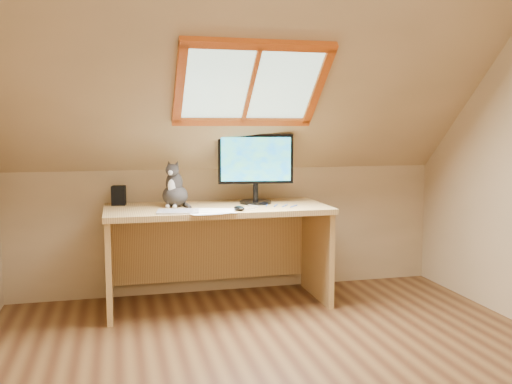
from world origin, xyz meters
name	(u,v)px	position (x,y,z in m)	size (l,w,h in m)	color
ground	(297,379)	(0.00, 0.00, 0.00)	(3.50, 3.50, 0.00)	brown
room_shell	(305,108)	(0.00, -0.09, 1.43)	(3.52, 3.52, 2.41)	tan
desk	(216,235)	(-0.18, 1.45, 0.52)	(1.64, 0.72, 0.75)	tan
monitor	(256,164)	(0.14, 1.46, 1.05)	(0.58, 0.24, 0.53)	black
cat	(175,190)	(-0.48, 1.45, 0.87)	(0.27, 0.29, 0.35)	#393433
desk_speaker	(119,195)	(-0.89, 1.63, 0.82)	(0.10, 0.10, 0.14)	black
graphics_tablet	(178,211)	(-0.49, 1.15, 0.76)	(0.29, 0.20, 0.01)	#B2B2B7
mouse	(239,208)	(-0.07, 1.12, 0.77)	(0.06, 0.11, 0.03)	black
papers	(220,211)	(-0.20, 1.12, 0.75)	(0.35, 0.30, 0.01)	white
cables	(269,206)	(0.19, 1.26, 0.75)	(0.51, 0.26, 0.01)	silver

